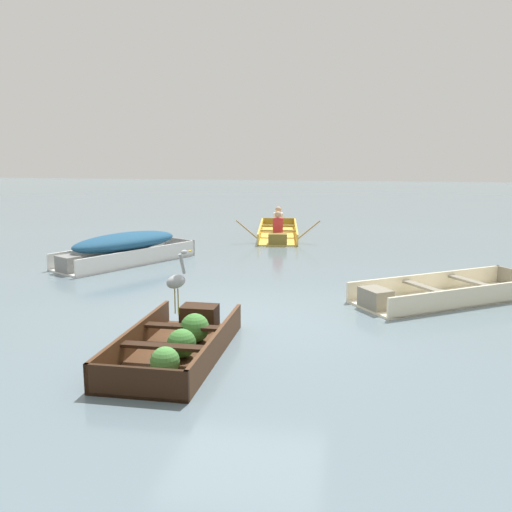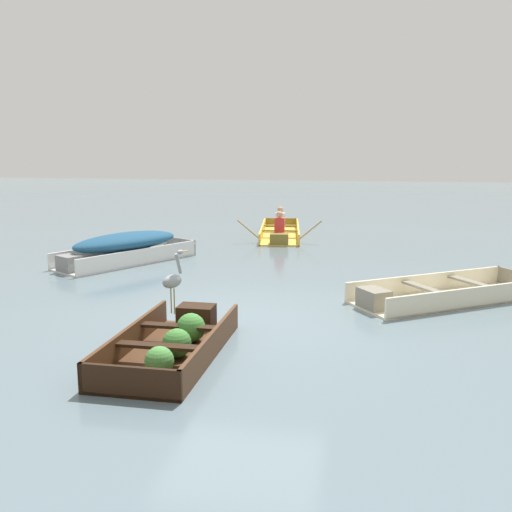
% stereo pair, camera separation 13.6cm
% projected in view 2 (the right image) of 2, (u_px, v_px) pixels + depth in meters
% --- Properties ---
extents(ground_plane, '(80.00, 80.00, 0.00)m').
position_uv_depth(ground_plane, '(243.00, 319.00, 8.76)').
color(ground_plane, slate).
extents(dinghy_dark_varnish_foreground, '(1.17, 2.62, 0.43)m').
position_uv_depth(dinghy_dark_varnish_foreground, '(176.00, 342.00, 7.25)').
color(dinghy_dark_varnish_foreground, '#4C2D19').
rests_on(dinghy_dark_varnish_foreground, ground).
extents(skiff_cream_near_moored, '(3.53, 2.92, 0.35)m').
position_uv_depth(skiff_cream_near_moored, '(442.00, 295.00, 9.80)').
color(skiff_cream_near_moored, beige).
rests_on(skiff_cream_near_moored, ground).
extents(skiff_white_mid_moored, '(2.61, 3.43, 0.69)m').
position_uv_depth(skiff_white_mid_moored, '(125.00, 245.00, 13.08)').
color(skiff_white_mid_moored, white).
rests_on(skiff_white_mid_moored, ground).
extents(rowboat_yellow_with_crew, '(2.35, 3.87, 0.89)m').
position_uv_depth(rowboat_yellow_with_crew, '(280.00, 232.00, 16.94)').
color(rowboat_yellow_with_crew, '#E5BC47').
rests_on(rowboat_yellow_with_crew, ground).
extents(heron_on_dinghy, '(0.28, 0.44, 0.84)m').
position_uv_depth(heron_on_dinghy, '(173.00, 279.00, 7.48)').
color(heron_on_dinghy, olive).
rests_on(heron_on_dinghy, dinghy_dark_varnish_foreground).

